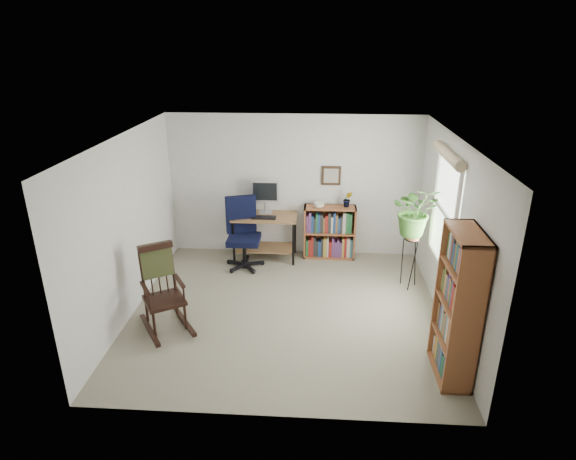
# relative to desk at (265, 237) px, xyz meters

# --- Properties ---
(floor) EXTENTS (4.20, 4.00, 0.00)m
(floor) POSITION_rel_desk_xyz_m (0.47, -1.70, -0.39)
(floor) COLOR gray
(floor) RESTS_ON ground
(ceiling) EXTENTS (4.20, 4.00, 0.00)m
(ceiling) POSITION_rel_desk_xyz_m (0.47, -1.70, 2.01)
(ceiling) COLOR white
(ceiling) RESTS_ON ground
(wall_back) EXTENTS (4.20, 0.00, 2.40)m
(wall_back) POSITION_rel_desk_xyz_m (0.47, 0.30, 0.81)
(wall_back) COLOR silver
(wall_back) RESTS_ON ground
(wall_front) EXTENTS (4.20, 0.00, 2.40)m
(wall_front) POSITION_rel_desk_xyz_m (0.47, -3.70, 0.81)
(wall_front) COLOR silver
(wall_front) RESTS_ON ground
(wall_left) EXTENTS (0.00, 4.00, 2.40)m
(wall_left) POSITION_rel_desk_xyz_m (-1.63, -1.70, 0.81)
(wall_left) COLOR silver
(wall_left) RESTS_ON ground
(wall_right) EXTENTS (0.00, 4.00, 2.40)m
(wall_right) POSITION_rel_desk_xyz_m (2.57, -1.70, 0.81)
(wall_right) COLOR silver
(wall_right) RESTS_ON ground
(window) EXTENTS (0.12, 1.20, 1.50)m
(window) POSITION_rel_desk_xyz_m (2.53, -1.40, 1.01)
(window) COLOR silver
(window) RESTS_ON wall_right
(desk) EXTENTS (1.07, 0.59, 0.77)m
(desk) POSITION_rel_desk_xyz_m (0.00, 0.00, 0.00)
(desk) COLOR olive
(desk) RESTS_ON floor
(monitor) EXTENTS (0.46, 0.16, 0.56)m
(monitor) POSITION_rel_desk_xyz_m (0.00, 0.14, 0.67)
(monitor) COLOR silver
(monitor) RESTS_ON desk
(keyboard) EXTENTS (0.40, 0.15, 0.02)m
(keyboard) POSITION_rel_desk_xyz_m (0.00, -0.12, 0.40)
(keyboard) COLOR black
(keyboard) RESTS_ON desk
(office_chair) EXTENTS (0.80, 0.80, 1.17)m
(office_chair) POSITION_rel_desk_xyz_m (-0.30, -0.37, 0.20)
(office_chair) COLOR black
(office_chair) RESTS_ON floor
(rocking_chair) EXTENTS (1.02, 1.15, 1.14)m
(rocking_chair) POSITION_rel_desk_xyz_m (-1.05, -2.22, 0.18)
(rocking_chair) COLOR black
(rocking_chair) RESTS_ON floor
(low_bookshelf) EXTENTS (0.86, 0.29, 0.91)m
(low_bookshelf) POSITION_rel_desk_xyz_m (1.09, 0.12, 0.07)
(low_bookshelf) COLOR #985631
(low_bookshelf) RESTS_ON floor
(tall_bookshelf) EXTENTS (0.32, 0.75, 1.72)m
(tall_bookshelf) POSITION_rel_desk_xyz_m (2.39, -2.90, 0.48)
(tall_bookshelf) COLOR #985631
(tall_bookshelf) RESTS_ON floor
(plant_stand) EXTENTS (0.29, 0.29, 0.92)m
(plant_stand) POSITION_rel_desk_xyz_m (2.27, -0.87, 0.07)
(plant_stand) COLOR black
(plant_stand) RESTS_ON floor
(spider_plant) EXTENTS (1.69, 1.88, 1.46)m
(spider_plant) POSITION_rel_desk_xyz_m (2.27, -0.87, 1.19)
(spider_plant) COLOR #356824
(spider_plant) RESTS_ON plant_stand
(potted_plant_small) EXTENTS (0.13, 0.24, 0.11)m
(potted_plant_small) POSITION_rel_desk_xyz_m (1.37, 0.13, 0.58)
(potted_plant_small) COLOR #356824
(potted_plant_small) RESTS_ON low_bookshelf
(framed_picture) EXTENTS (0.32, 0.04, 0.32)m
(framed_picture) POSITION_rel_desk_xyz_m (1.09, 0.27, 1.01)
(framed_picture) COLOR black
(framed_picture) RESTS_ON wall_back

